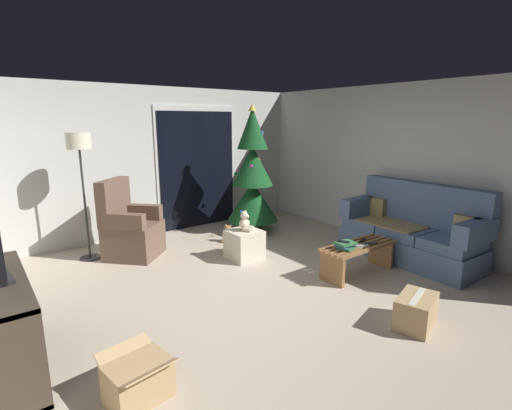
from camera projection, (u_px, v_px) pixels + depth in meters
name	position (u px, v px, depth m)	size (l,w,h in m)	color
ground_plane	(265.00, 291.00, 4.39)	(7.00, 7.00, 0.00)	#B2A38E
wall_back	(154.00, 161.00, 6.48)	(5.72, 0.12, 2.50)	beige
wall_right	(411.00, 166.00, 5.81)	(0.12, 6.00, 2.50)	beige
patio_door_frame	(197.00, 167.00, 6.93)	(1.60, 0.02, 2.20)	silver
patio_door_glass	(198.00, 170.00, 6.93)	(1.50, 0.02, 2.10)	black
couch	(412.00, 232.00, 5.34)	(0.86, 1.97, 1.08)	slate
coffee_table	(358.00, 254.00, 4.84)	(1.10, 0.40, 0.40)	olive
remote_silver	(362.00, 246.00, 4.71)	(0.04, 0.16, 0.02)	#ADADB2
remote_black	(363.00, 240.00, 4.93)	(0.04, 0.16, 0.02)	black
remote_graphite	(372.00, 243.00, 4.82)	(0.04, 0.16, 0.02)	#333338
book_stack	(346.00, 245.00, 4.63)	(0.26, 0.22, 0.09)	#337042
cell_phone	(343.00, 242.00, 4.62)	(0.07, 0.14, 0.01)	black
christmas_tree	(253.00, 178.00, 6.52)	(0.89, 0.89, 2.21)	#4C1E19
armchair	(130.00, 230.00, 5.45)	(0.97, 0.97, 1.13)	brown
floor_lamp	(80.00, 153.00, 5.10)	(0.32, 0.32, 1.78)	#2D2D30
ottoman	(244.00, 244.00, 5.40)	(0.44, 0.44, 0.42)	beige
teddy_bear_cream	(245.00, 222.00, 5.32)	(0.21, 0.22, 0.29)	beige
teddy_bear_honey_by_tree	(228.00, 235.00, 6.15)	(0.22, 0.21, 0.29)	tan
cardboard_box_taped_mid_floor	(416.00, 311.00, 3.62)	(0.55, 0.43, 0.31)	tan
cardboard_box_open_near_shelf	(138.00, 380.00, 2.66)	(0.47, 0.53, 0.34)	tan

